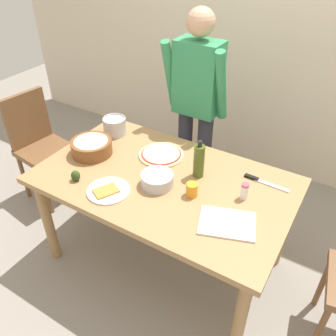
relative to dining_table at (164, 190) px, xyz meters
name	(u,v)px	position (x,y,z in m)	size (l,w,h in m)	color
ground	(165,258)	(0.00, 0.00, -0.67)	(8.00, 8.00, 0.00)	gray
wall_back	(262,30)	(0.00, 1.60, 0.63)	(5.60, 0.10, 2.60)	beige
dining_table	(164,190)	(0.00, 0.00, 0.00)	(1.60, 0.96, 0.76)	#A37A4C
person_cook	(197,101)	(-0.17, 0.76, 0.27)	(0.49, 0.25, 1.62)	#2D2D38
chair_wooden_left	(39,142)	(-1.32, 0.12, -0.13)	(0.45, 0.45, 0.95)	brown
pizza_raw_on_board	(161,154)	(-0.15, 0.21, 0.10)	(0.31, 0.31, 0.02)	beige
plate_with_slice	(108,191)	(-0.22, -0.28, 0.10)	(0.26, 0.26, 0.02)	white
popcorn_bowl	(91,146)	(-0.58, -0.01, 0.15)	(0.28, 0.28, 0.11)	brown
mixing_bowl_steel	(157,180)	(0.00, -0.08, 0.13)	(0.20, 0.20, 0.08)	#B7B7BC
olive_oil_bottle	(199,161)	(0.17, 0.14, 0.20)	(0.07, 0.07, 0.26)	#47561E
steel_pot	(115,126)	(-0.61, 0.28, 0.16)	(0.17, 0.17, 0.13)	#B7B7BC
cup_orange	(192,190)	(0.23, -0.05, 0.13)	(0.07, 0.07, 0.09)	orange
salt_shaker	(244,191)	(0.50, 0.08, 0.14)	(0.04, 0.04, 0.11)	white
cutting_board_white	(227,223)	(0.50, -0.16, 0.10)	(0.30, 0.22, 0.01)	white
chef_knife	(261,181)	(0.53, 0.28, 0.10)	(0.29, 0.04, 0.02)	silver
avocado	(76,176)	(-0.46, -0.30, 0.13)	(0.06, 0.06, 0.07)	#2D4219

